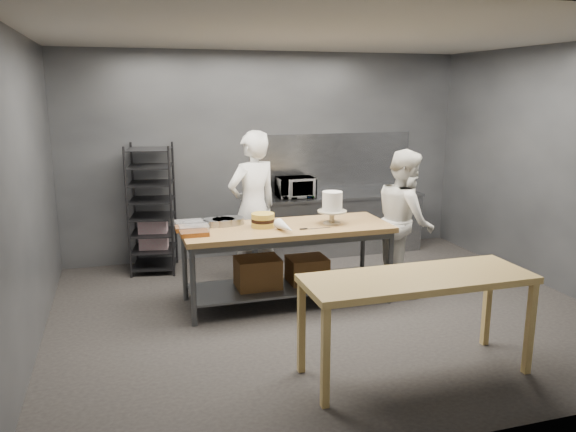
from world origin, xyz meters
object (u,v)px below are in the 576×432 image
Objects in this scene: speed_rack at (152,210)px; microwave at (295,187)px; layer_cake at (263,220)px; work_table at (284,255)px; frosted_cake_stand at (332,204)px; near_counter at (418,285)px; chef_right at (405,221)px; chef_behind at (253,208)px.

microwave is at bearing 2.21° from speed_rack.
work_table is at bearing -6.95° from layer_cake.
near_counter is at bearing -88.62° from frosted_cake_stand.
layer_cake is at bearing 104.25° from chef_right.
near_counter is at bearing -66.71° from layer_cake.
near_counter is 2.89m from chef_behind.
speed_rack is 2.00m from layer_cake.
chef_behind is at bearing 84.97° from layer_cake.
chef_behind reaches higher than frosted_cake_stand.
frosted_cake_stand is 1.45× the size of layer_cake.
frosted_cake_stand reaches higher than work_table.
work_table is 0.92m from chef_behind.
chef_behind is at bearing 130.90° from frosted_cake_stand.
work_table is 6.28× the size of frosted_cake_stand.
near_counter is 1.14× the size of speed_rack.
work_table is at bearing 80.67° from chef_behind.
microwave is (0.86, 0.94, 0.07)m from chef_behind.
speed_rack reaches higher than microwave.
chef_right is (1.73, -0.80, -0.10)m from chef_behind.
chef_behind is (-0.17, 0.81, 0.41)m from work_table.
layer_cake reaches higher than work_table.
work_table is 2.18m from speed_rack.
speed_rack reaches higher than layer_cake.
chef_behind reaches higher than work_table.
chef_behind reaches higher than layer_cake.
near_counter is 1.14× the size of chef_right.
chef_behind is 1.12× the size of chef_right.
frosted_cake_stand is at bearing -41.31° from speed_rack.
near_counter is 2.18m from layer_cake.
frosted_cake_stand is (1.95, -1.72, 0.30)m from speed_rack.
frosted_cake_stand is at bearing 91.38° from near_counter.
speed_rack is 3.37m from chef_right.
chef_behind is at bearing -132.69° from microwave.
frosted_cake_stand is (0.58, -0.05, 0.58)m from work_table.
near_counter is 5.24× the size of frosted_cake_stand.
work_table is 1.37× the size of speed_rack.
chef_right reaches higher than near_counter.
frosted_cake_stand is 0.83m from layer_cake.
microwave is at bearing 68.31° from work_table.
chef_right is at bearing 133.96° from chef_behind.
speed_rack is 4.58× the size of frosted_cake_stand.
microwave is 1.80m from frosted_cake_stand.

